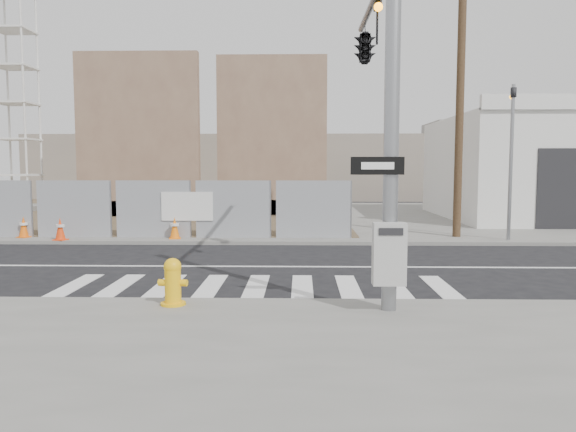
{
  "coord_description": "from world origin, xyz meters",
  "views": [
    {
      "loc": [
        0.97,
        -14.43,
        2.61
      ],
      "look_at": [
        0.65,
        -0.79,
        1.4
      ],
      "focal_mm": 35.0,
      "sensor_mm": 36.0,
      "label": 1
    }
  ],
  "objects_px": {
    "crane_tower": "(14,50)",
    "traffic_cone_c": "(60,229)",
    "traffic_cone_d": "(175,228)",
    "signal_pole": "(372,66)",
    "auto_shop": "(572,168)",
    "fire_hydrant": "(173,282)",
    "traffic_cone_b": "(24,227)"
  },
  "relations": [
    {
      "from": "signal_pole",
      "to": "crane_tower",
      "type": "bearing_deg",
      "value": 132.57
    },
    {
      "from": "traffic_cone_d",
      "to": "traffic_cone_c",
      "type": "bearing_deg",
      "value": -172.73
    },
    {
      "from": "crane_tower",
      "to": "traffic_cone_c",
      "type": "distance_m",
      "value": 17.24
    },
    {
      "from": "signal_pole",
      "to": "auto_shop",
      "type": "relative_size",
      "value": 0.58
    },
    {
      "from": "traffic_cone_b",
      "to": "auto_shop",
      "type": "bearing_deg",
      "value": 19.48
    },
    {
      "from": "signal_pole",
      "to": "traffic_cone_b",
      "type": "xyz_separation_m",
      "value": [
        -11.27,
        6.95,
        -4.3
      ]
    },
    {
      "from": "signal_pole",
      "to": "traffic_cone_d",
      "type": "bearing_deg",
      "value": 131.1
    },
    {
      "from": "crane_tower",
      "to": "auto_shop",
      "type": "relative_size",
      "value": 1.51
    },
    {
      "from": "auto_shop",
      "to": "traffic_cone_c",
      "type": "xyz_separation_m",
      "value": [
        -21.17,
        -8.75,
        -2.04
      ]
    },
    {
      "from": "auto_shop",
      "to": "fire_hydrant",
      "type": "relative_size",
      "value": 14.08
    },
    {
      "from": "auto_shop",
      "to": "traffic_cone_b",
      "type": "height_order",
      "value": "auto_shop"
    },
    {
      "from": "auto_shop",
      "to": "crane_tower",
      "type": "bearing_deg",
      "value": 172.08
    },
    {
      "from": "crane_tower",
      "to": "traffic_cone_d",
      "type": "relative_size",
      "value": 24.11
    },
    {
      "from": "auto_shop",
      "to": "traffic_cone_d",
      "type": "bearing_deg",
      "value": -154.59
    },
    {
      "from": "signal_pole",
      "to": "traffic_cone_c",
      "type": "bearing_deg",
      "value": 147.06
    },
    {
      "from": "auto_shop",
      "to": "traffic_cone_c",
      "type": "relative_size",
      "value": 15.74
    },
    {
      "from": "signal_pole",
      "to": "auto_shop",
      "type": "xyz_separation_m",
      "value": [
        11.5,
        15.01,
        -2.25
      ]
    },
    {
      "from": "fire_hydrant",
      "to": "traffic_cone_d",
      "type": "relative_size",
      "value": 1.13
    },
    {
      "from": "traffic_cone_b",
      "to": "traffic_cone_d",
      "type": "relative_size",
      "value": 0.98
    },
    {
      "from": "traffic_cone_c",
      "to": "traffic_cone_d",
      "type": "relative_size",
      "value": 1.01
    },
    {
      "from": "traffic_cone_b",
      "to": "traffic_cone_c",
      "type": "height_order",
      "value": "traffic_cone_c"
    },
    {
      "from": "crane_tower",
      "to": "auto_shop",
      "type": "xyz_separation_m",
      "value": [
        29.0,
        -4.03,
        -6.49
      ]
    },
    {
      "from": "traffic_cone_b",
      "to": "signal_pole",
      "type": "bearing_deg",
      "value": -31.68
    },
    {
      "from": "crane_tower",
      "to": "fire_hydrant",
      "type": "height_order",
      "value": "crane_tower"
    },
    {
      "from": "traffic_cone_d",
      "to": "auto_shop",
      "type": "bearing_deg",
      "value": 25.41
    },
    {
      "from": "auto_shop",
      "to": "traffic_cone_d",
      "type": "height_order",
      "value": "auto_shop"
    },
    {
      "from": "signal_pole",
      "to": "auto_shop",
      "type": "distance_m",
      "value": 19.04
    },
    {
      "from": "signal_pole",
      "to": "traffic_cone_b",
      "type": "relative_size",
      "value": 9.47
    },
    {
      "from": "crane_tower",
      "to": "traffic_cone_b",
      "type": "bearing_deg",
      "value": -62.75
    },
    {
      "from": "traffic_cone_c",
      "to": "auto_shop",
      "type": "bearing_deg",
      "value": 22.44
    },
    {
      "from": "traffic_cone_b",
      "to": "traffic_cone_c",
      "type": "distance_m",
      "value": 1.74
    },
    {
      "from": "auto_shop",
      "to": "fire_hydrant",
      "type": "bearing_deg",
      "value": -131.2
    }
  ]
}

